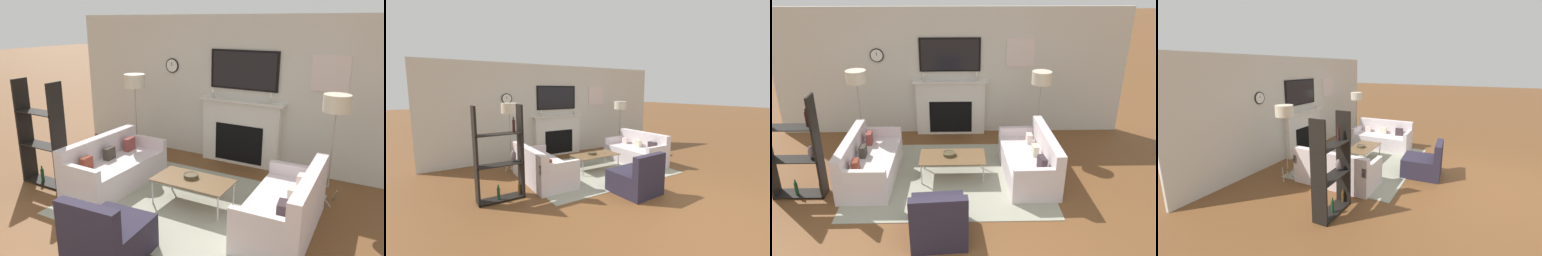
{
  "view_description": "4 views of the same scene",
  "coord_description": "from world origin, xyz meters",
  "views": [
    {
      "loc": [
        2.47,
        -1.39,
        2.6
      ],
      "look_at": [
        -0.19,
        3.33,
        1.03
      ],
      "focal_mm": 35.0,
      "sensor_mm": 36.0,
      "label": 1
    },
    {
      "loc": [
        -3.59,
        -2.08,
        1.96
      ],
      "look_at": [
        -0.21,
        3.31,
        1.03
      ],
      "focal_mm": 24.0,
      "sensor_mm": 36.0,
      "label": 2
    },
    {
      "loc": [
        0.11,
        -2.83,
        3.47
      ],
      "look_at": [
        0.26,
        3.32,
        0.76
      ],
      "focal_mm": 35.0,
      "sensor_mm": 36.0,
      "label": 3
    },
    {
      "loc": [
        -5.81,
        0.32,
        2.45
      ],
      "look_at": [
        -0.3,
        3.14,
        0.96
      ],
      "focal_mm": 24.0,
      "sensor_mm": 36.0,
      "label": 4
    }
  ],
  "objects": [
    {
      "name": "coffee_table",
      "position": [
        0.05,
        2.92,
        0.37
      ],
      "size": [
        1.14,
        0.6,
        0.39
      ],
      "color": "brown",
      "rests_on": "ground_plane"
    },
    {
      "name": "fireplace_wall",
      "position": [
        0.0,
        4.89,
        1.23
      ],
      "size": [
        7.47,
        0.28,
        2.7
      ],
      "color": "beige",
      "rests_on": "ground_plane"
    },
    {
      "name": "shelf_unit",
      "position": [
        -2.41,
        2.39,
        0.79
      ],
      "size": [
        0.82,
        0.28,
        1.71
      ],
      "color": "black",
      "rests_on": "ground_plane"
    },
    {
      "name": "couch_left",
      "position": [
        -1.4,
        2.9,
        0.28
      ],
      "size": [
        0.84,
        1.72,
        0.78
      ],
      "color": "silver",
      "rests_on": "ground_plane"
    },
    {
      "name": "floor_lamp_left",
      "position": [
        -1.74,
        3.95,
        1.51
      ],
      "size": [
        0.38,
        0.38,
        1.67
      ],
      "color": "#9E998E",
      "rests_on": "ground_plane"
    },
    {
      "name": "floor_lamp_right",
      "position": [
        1.74,
        3.95,
        1.47
      ],
      "size": [
        0.37,
        0.37,
        1.63
      ],
      "color": "#9E998E",
      "rests_on": "ground_plane"
    },
    {
      "name": "couch_right",
      "position": [
        1.41,
        2.9,
        0.29
      ],
      "size": [
        0.84,
        1.71,
        0.82
      ],
      "color": "silver",
      "rests_on": "ground_plane"
    },
    {
      "name": "armchair",
      "position": [
        -0.14,
        1.33,
        0.27
      ],
      "size": [
        0.8,
        0.89,
        0.82
      ],
      "color": "#282335",
      "rests_on": "ground_plane"
    },
    {
      "name": "ground_plane",
      "position": [
        0.0,
        0.0,
        0.0
      ],
      "size": [
        60.0,
        60.0,
        0.0
      ],
      "primitive_type": "plane",
      "color": "brown"
    },
    {
      "name": "decorative_bowl",
      "position": [
        -0.01,
        2.97,
        0.43
      ],
      "size": [
        0.22,
        0.22,
        0.06
      ],
      "color": "#4D3F26",
      "rests_on": "coffee_table"
    },
    {
      "name": "area_rug",
      "position": [
        0.0,
        2.9,
        0.01
      ],
      "size": [
        3.42,
        2.56,
        0.01
      ],
      "color": "#9C9D88",
      "rests_on": "ground_plane"
    }
  ]
}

